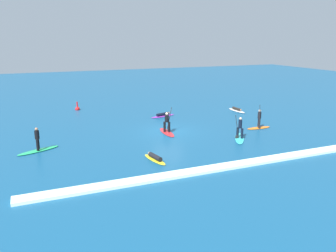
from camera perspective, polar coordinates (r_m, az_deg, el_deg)
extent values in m
plane|color=navy|center=(29.98, 0.00, -0.93)|extent=(120.00, 120.00, 0.00)
ellipsoid|color=red|center=(29.57, -0.20, -1.07)|extent=(0.93, 3.12, 0.08)
cylinder|color=black|center=(29.40, 0.18, -0.17)|extent=(0.22, 0.22, 0.89)
cylinder|color=black|center=(29.48, -0.58, -0.13)|extent=(0.22, 0.22, 0.89)
cylinder|color=black|center=(29.26, -0.20, 1.26)|extent=(0.37, 0.37, 0.60)
sphere|color=beige|center=(29.17, -0.20, 2.05)|extent=(0.24, 0.24, 0.23)
cylinder|color=black|center=(29.52, 0.21, 1.13)|extent=(0.49, 0.07, 2.10)
cube|color=black|center=(29.77, 0.21, -0.76)|extent=(0.20, 0.07, 0.32)
ellipsoid|color=purple|center=(35.74, -0.86, 1.68)|extent=(3.00, 1.49, 0.09)
cylinder|color=black|center=(35.66, -0.93, 1.98)|extent=(1.46, 0.68, 0.31)
sphere|color=brown|center=(36.16, 0.12, 2.19)|extent=(0.27, 0.27, 0.22)
ellipsoid|color=#23B266|center=(26.58, -20.82, -3.83)|extent=(3.13, 1.88, 0.11)
cylinder|color=black|center=(26.65, -20.87, -2.75)|extent=(0.24, 0.24, 0.81)
cylinder|color=black|center=(26.23, -20.95, -3.02)|extent=(0.24, 0.24, 0.81)
cylinder|color=black|center=(26.25, -21.05, -1.39)|extent=(0.43, 0.43, 0.63)
sphere|color=#A37556|center=(26.14, -21.13, -0.48)|extent=(0.30, 0.30, 0.23)
ellipsoid|color=orange|center=(32.13, 14.90, -0.30)|extent=(2.46, 0.75, 0.08)
cylinder|color=black|center=(32.24, 14.91, 0.60)|extent=(0.18, 0.18, 0.84)
cylinder|color=black|center=(31.80, 15.00, 0.40)|extent=(0.18, 0.18, 0.84)
cylinder|color=black|center=(31.86, 15.04, 1.75)|extent=(0.31, 0.31, 0.59)
sphere|color=beige|center=(31.77, 15.08, 2.47)|extent=(0.23, 0.23, 0.22)
cylinder|color=black|center=(31.59, 15.10, 1.50)|extent=(0.05, 0.28, 2.12)
cube|color=black|center=(31.82, 14.98, -0.26)|extent=(0.06, 0.20, 0.32)
ellipsoid|color=yellow|center=(23.07, -2.22, -5.61)|extent=(1.02, 2.56, 0.10)
cylinder|color=black|center=(22.95, -2.16, -5.16)|extent=(0.56, 1.36, 0.32)
sphere|color=tan|center=(23.58, -3.14, -4.58)|extent=(0.24, 0.24, 0.20)
ellipsoid|color=#33C6CC|center=(28.43, 11.85, -2.02)|extent=(2.36, 3.12, 0.09)
cylinder|color=black|center=(28.40, 11.54, -1.07)|extent=(0.27, 0.27, 0.82)
cylinder|color=black|center=(28.21, 12.25, -1.21)|extent=(0.27, 0.27, 0.82)
cylinder|color=black|center=(28.11, 11.98, 0.33)|extent=(0.39, 0.39, 0.68)
sphere|color=beige|center=(28.01, 12.02, 1.22)|extent=(0.29, 0.29, 0.21)
cylinder|color=black|center=(28.01, 11.47, -0.12)|extent=(0.34, 0.24, 1.90)
cube|color=black|center=(28.25, 11.38, -1.88)|extent=(0.20, 0.16, 0.32)
ellipsoid|color=white|center=(39.15, 11.41, 2.54)|extent=(0.80, 2.86, 0.10)
cylinder|color=black|center=(39.15, 11.38, 2.83)|extent=(0.32, 1.34, 0.28)
sphere|color=brown|center=(38.53, 12.04, 2.64)|extent=(0.21, 0.21, 0.20)
sphere|color=red|center=(40.24, -14.88, 2.77)|extent=(0.51, 0.51, 0.51)
cylinder|color=red|center=(40.18, -14.92, 3.26)|extent=(0.15, 0.15, 0.95)
cube|color=white|center=(22.01, 9.50, -6.71)|extent=(24.76, 0.90, 0.18)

